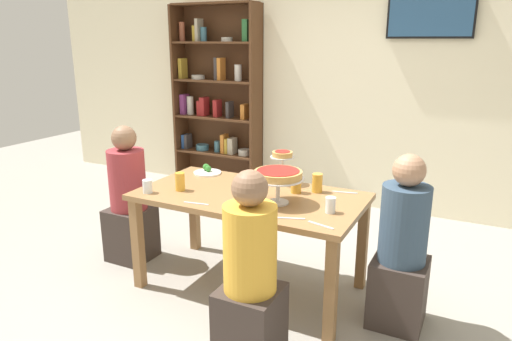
{
  "coord_description": "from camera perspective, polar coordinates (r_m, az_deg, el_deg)",
  "views": [
    {
      "loc": [
        1.47,
        -2.8,
        1.81
      ],
      "look_at": [
        0.0,
        0.1,
        0.89
      ],
      "focal_mm": 32.57,
      "sensor_mm": 36.0,
      "label": 1
    }
  ],
  "objects": [
    {
      "name": "diner_head_east",
      "position": [
        3.14,
        17.42,
        -9.83
      ],
      "size": [
        0.34,
        0.34,
        1.15
      ],
      "rotation": [
        0.0,
        0.0,
        3.14
      ],
      "color": "#382D28",
      "rests_on": "ground_plane"
    },
    {
      "name": "cutlery_fork_far",
      "position": [
        2.9,
        4.25,
        -5.87
      ],
      "size": [
        0.17,
        0.08,
        0.0
      ],
      "primitive_type": "cube",
      "rotation": [
        0.0,
        0.0,
        0.35
      ],
      "color": "silver",
      "rests_on": "dining_table"
    },
    {
      "name": "cutlery_knife_far",
      "position": [
        2.81,
        7.96,
        -6.66
      ],
      "size": [
        0.18,
        0.06,
        0.0
      ],
      "primitive_type": "cube",
      "rotation": [
        0.0,
        0.0,
        -0.26
      ],
      "color": "silver",
      "rests_on": "dining_table"
    },
    {
      "name": "dining_table",
      "position": [
        3.37,
        -0.77,
        -4.4
      ],
      "size": [
        1.61,
        0.86,
        0.74
      ],
      "color": "olive",
      "rests_on": "ground_plane"
    },
    {
      "name": "deep_dish_pizza_stand",
      "position": [
        3.1,
        2.72,
        -0.71
      ],
      "size": [
        0.35,
        0.35,
        0.23
      ],
      "color": "silver",
      "rests_on": "dining_table"
    },
    {
      "name": "water_glass_clear_near",
      "position": [
        3.44,
        -13.19,
        -1.9
      ],
      "size": [
        0.07,
        0.07,
        0.1
      ],
      "primitive_type": "cylinder",
      "color": "white",
      "rests_on": "dining_table"
    },
    {
      "name": "salad_plate_near_diner",
      "position": [
        3.65,
        -0.35,
        -1.02
      ],
      "size": [
        0.24,
        0.24,
        0.06
      ],
      "color": "white",
      "rests_on": "dining_table"
    },
    {
      "name": "beer_glass_amber_short",
      "position": [
        3.39,
        7.53,
        -1.52
      ],
      "size": [
        0.08,
        0.08,
        0.14
      ],
      "primitive_type": "cylinder",
      "color": "gold",
      "rests_on": "dining_table"
    },
    {
      "name": "water_glass_clear_far",
      "position": [
        3.01,
        9.14,
        -4.21
      ],
      "size": [
        0.07,
        0.07,
        0.1
      ],
      "primitive_type": "cylinder",
      "color": "white",
      "rests_on": "dining_table"
    },
    {
      "name": "cutlery_knife_near",
      "position": [
        3.17,
        -7.36,
        -4.03
      ],
      "size": [
        0.18,
        0.04,
        0.0
      ],
      "primitive_type": "cube",
      "rotation": [
        0.0,
        0.0,
        0.16
      ],
      "color": "silver",
      "rests_on": "dining_table"
    },
    {
      "name": "ground_plane",
      "position": [
        3.64,
        -0.73,
        -13.99
      ],
      "size": [
        12.0,
        12.0,
        0.0
      ],
      "primitive_type": "plane",
      "color": "gray"
    },
    {
      "name": "television",
      "position": [
        4.95,
        20.68,
        17.65
      ],
      "size": [
        0.81,
        0.05,
        0.47
      ],
      "color": "black"
    },
    {
      "name": "cutlery_fork_near",
      "position": [
        3.42,
        10.87,
        -2.65
      ],
      "size": [
        0.18,
        0.05,
        0.0
      ],
      "primitive_type": "cube",
      "rotation": [
        0.0,
        0.0,
        3.34
      ],
      "color": "silver",
      "rests_on": "dining_table"
    },
    {
      "name": "bookshelf",
      "position": [
        5.7,
        -4.8,
        8.75
      ],
      "size": [
        1.1,
        0.3,
        2.21
      ],
      "color": "#4C2D19",
      "rests_on": "ground_plane"
    },
    {
      "name": "personal_pizza_stand",
      "position": [
        3.53,
        3.24,
        1.21
      ],
      "size": [
        0.18,
        0.18,
        0.25
      ],
      "color": "silver",
      "rests_on": "dining_table"
    },
    {
      "name": "salad_plate_far_diner",
      "position": [
        3.86,
        -6.0,
        -0.09
      ],
      "size": [
        0.23,
        0.23,
        0.07
      ],
      "color": "white",
      "rests_on": "dining_table"
    },
    {
      "name": "beer_glass_amber_spare",
      "position": [
        3.36,
        4.94,
        -1.59
      ],
      "size": [
        0.08,
        0.08,
        0.14
      ],
      "primitive_type": "cylinder",
      "color": "gold",
      "rests_on": "dining_table"
    },
    {
      "name": "rear_partition",
      "position": [
        5.22,
        10.67,
        11.07
      ],
      "size": [
        8.0,
        0.12,
        2.8
      ],
      "primitive_type": "cube",
      "color": "beige",
      "rests_on": "ground_plane"
    },
    {
      "name": "diner_near_right",
      "position": [
        2.69,
        -0.73,
        -13.58
      ],
      "size": [
        0.34,
        0.34,
        1.15
      ],
      "rotation": [
        0.0,
        0.0,
        1.57
      ],
      "color": "#382D28",
      "rests_on": "ground_plane"
    },
    {
      "name": "beer_glass_amber_tall",
      "position": [
        3.44,
        -9.31,
        -1.35
      ],
      "size": [
        0.07,
        0.07,
        0.13
      ],
      "primitive_type": "cylinder",
      "color": "gold",
      "rests_on": "dining_table"
    },
    {
      "name": "diner_head_west",
      "position": [
        4.01,
        -15.32,
        -3.95
      ],
      "size": [
        0.34,
        0.34,
        1.15
      ],
      "color": "#382D28",
      "rests_on": "ground_plane"
    }
  ]
}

